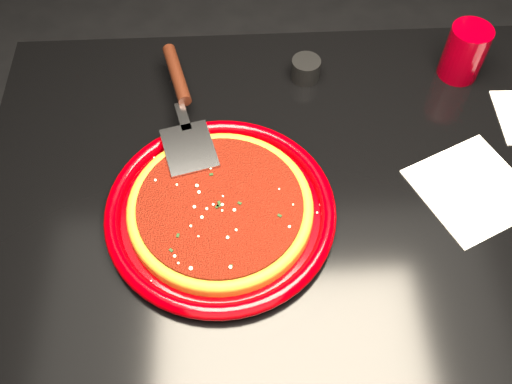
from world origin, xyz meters
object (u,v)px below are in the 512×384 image
cup (465,52)px  plate (221,211)px  pizza_server (184,106)px  ramekin (306,69)px  table (309,282)px

cup → plate: bearing=-146.8°
plate → pizza_server: (-0.06, 0.20, 0.03)m
ramekin → pizza_server: bearing=-154.6°
pizza_server → cup: bearing=-2.6°
table → ramekin: bearing=92.3°
table → ramekin: 0.48m
plate → ramekin: ramekin is taller
plate → pizza_server: pizza_server is taller
plate → ramekin: bearing=61.4°
table → pizza_server: bearing=147.2°
plate → table: bearing=14.1°
cup → ramekin: 0.30m
pizza_server → plate: bearing=-87.0°
table → cup: bearing=42.1°
table → cup: (0.29, 0.26, 0.43)m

